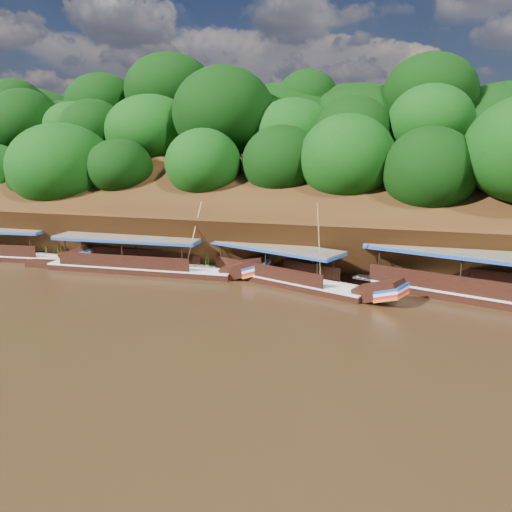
{
  "coord_description": "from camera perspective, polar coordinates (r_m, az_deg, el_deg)",
  "views": [
    {
      "loc": [
        5.27,
        -21.24,
        8.45
      ],
      "look_at": [
        -3.13,
        7.0,
        1.89
      ],
      "focal_mm": 35.0,
      "sensor_mm": 36.0,
      "label": 1
    }
  ],
  "objects": [
    {
      "name": "boat_0",
      "position": [
        30.26,
        25.9,
        -3.74
      ],
      "size": [
        16.68,
        7.38,
        7.02
      ],
      "rotation": [
        0.0,
        0.0,
        -0.32
      ],
      "color": "black",
      "rests_on": "ground"
    },
    {
      "name": "boat_1",
      "position": [
        30.79,
        4.22,
        -2.39
      ],
      "size": [
        13.18,
        6.66,
        5.78
      ],
      "rotation": [
        0.0,
        0.0,
        -0.37
      ],
      "color": "black",
      "rests_on": "ground"
    },
    {
      "name": "boat_3",
      "position": [
        41.94,
        -26.1,
        0.39
      ],
      "size": [
        13.38,
        3.34,
        2.81
      ],
      "rotation": [
        0.0,
        0.0,
        0.1
      ],
      "color": "black",
      "rests_on": "ground"
    },
    {
      "name": "reeds",
      "position": [
        32.93,
        1.39,
        -0.7
      ],
      "size": [
        48.45,
        2.2,
        2.01
      ],
      "color": "#265715",
      "rests_on": "ground"
    },
    {
      "name": "boat_2",
      "position": [
        34.48,
        -11.85,
        -0.96
      ],
      "size": [
        15.52,
        2.98,
        5.36
      ],
      "rotation": [
        0.0,
        0.0,
        0.05
      ],
      "color": "black",
      "rests_on": "ground"
    },
    {
      "name": "ground",
      "position": [
        23.46,
        2.48,
        -8.56
      ],
      "size": [
        160.0,
        160.0,
        0.0
      ],
      "primitive_type": "plane",
      "color": "black",
      "rests_on": "ground"
    },
    {
      "name": "riverbank",
      "position": [
        44.76,
        9.64,
        3.95
      ],
      "size": [
        120.0,
        30.06,
        19.4
      ],
      "color": "black",
      "rests_on": "ground"
    }
  ]
}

